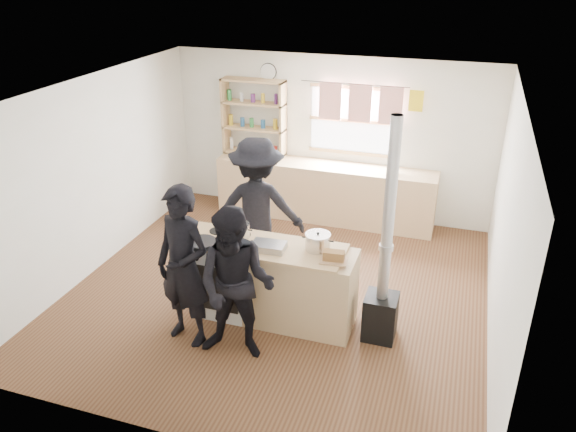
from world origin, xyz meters
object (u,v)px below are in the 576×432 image
at_px(skillet_greens, 202,243).
at_px(flue_heater, 383,286).
at_px(cooking_island, 275,283).
at_px(stockpot_stove, 240,230).
at_px(person_near_right, 236,286).
at_px(roast_tray, 269,246).
at_px(person_near_left, 184,267).
at_px(thermos, 392,163).
at_px(stockpot_counter, 318,242).
at_px(person_far, 257,208).
at_px(bread_board, 334,257).

relative_size(skillet_greens, flue_heater, 0.18).
xyz_separation_m(cooking_island, stockpot_stove, (-0.45, 0.09, 0.55)).
bearing_deg(skillet_greens, stockpot_stove, 42.87).
bearing_deg(cooking_island, stockpot_stove, 168.22).
bearing_deg(person_near_right, roast_tray, 74.31).
bearing_deg(person_near_left, stockpot_stove, 79.73).
relative_size(thermos, stockpot_counter, 1.02).
bearing_deg(person_near_left, thermos, 77.99).
distance_m(thermos, person_far, 2.34).
xyz_separation_m(bread_board, flue_heater, (0.51, 0.13, -0.33)).
height_order(thermos, stockpot_counter, thermos).
relative_size(stockpot_stove, stockpot_counter, 0.83).
bearing_deg(stockpot_stove, person_far, 97.14).
height_order(roast_tray, person_far, person_far).
distance_m(stockpot_counter, person_near_right, 1.04).
relative_size(bread_board, person_near_left, 0.17).
bearing_deg(skillet_greens, thermos, 61.16).
bearing_deg(skillet_greens, flue_heater, 6.57).
height_order(roast_tray, flue_heater, flue_heater).
distance_m(thermos, stockpot_stove, 2.98).
relative_size(stockpot_stove, person_near_right, 0.14).
bearing_deg(roast_tray, skillet_greens, -169.76).
xyz_separation_m(bread_board, person_near_right, (-0.85, -0.61, -0.15)).
relative_size(skillet_greens, stockpot_counter, 1.65).
xyz_separation_m(cooking_island, person_near_left, (-0.78, -0.65, 0.43)).
bearing_deg(person_far, stockpot_counter, 127.02).
bearing_deg(thermos, person_far, -127.36).
bearing_deg(person_near_left, cooking_island, 53.44).
xyz_separation_m(stockpot_stove, flue_heater, (1.65, -0.08, -0.37)).
bearing_deg(person_far, stockpot_stove, 83.33).
bearing_deg(bread_board, stockpot_counter, 138.49).
height_order(roast_tray, stockpot_stove, stockpot_stove).
height_order(skillet_greens, flue_heater, flue_heater).
height_order(skillet_greens, stockpot_counter, stockpot_counter).
bearing_deg(skillet_greens, cooking_island, 15.21).
distance_m(skillet_greens, bread_board, 1.47).
height_order(flue_heater, person_far, flue_heater).
bearing_deg(thermos, person_near_right, -106.28).
bearing_deg(bread_board, flue_heater, 14.44).
xyz_separation_m(stockpot_stove, person_near_left, (-0.33, -0.74, -0.12)).
distance_m(cooking_island, bread_board, 0.87).
bearing_deg(skillet_greens, bread_board, 3.74).
bearing_deg(roast_tray, bread_board, -2.89).
height_order(stockpot_stove, bread_board, stockpot_stove).
xyz_separation_m(skillet_greens, person_far, (0.22, 1.12, -0.04)).
bearing_deg(person_near_right, bread_board, 30.21).
xyz_separation_m(skillet_greens, bread_board, (1.47, 0.10, 0.02)).
bearing_deg(stockpot_stove, bread_board, -10.33).
distance_m(cooking_island, person_near_right, 0.83).
height_order(thermos, stockpot_stove, thermos).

